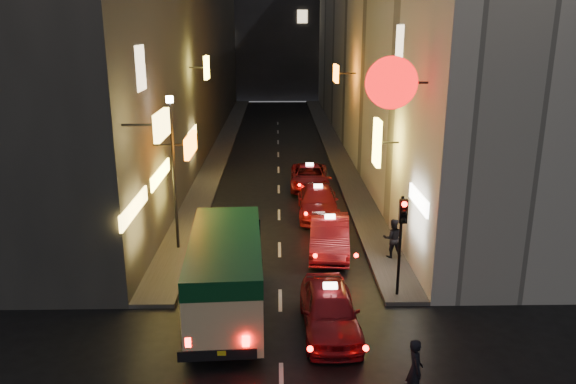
{
  "coord_description": "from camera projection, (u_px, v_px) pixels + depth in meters",
  "views": [
    {
      "loc": [
        -0.07,
        -8.72,
        8.97
      ],
      "look_at": [
        0.35,
        13.0,
        2.51
      ],
      "focal_mm": 35.0,
      "sensor_mm": 36.0,
      "label": 1
    }
  ],
  "objects": [
    {
      "name": "pedestrian_crossing",
      "position": [
        415.0,
        366.0,
        13.81
      ],
      "size": [
        0.41,
        0.62,
        1.85
      ],
      "primitive_type": "imported",
      "rotation": [
        0.0,
        0.0,
        1.59
      ],
      "color": "black",
      "rests_on": "ground"
    },
    {
      "name": "taxi_far",
      "position": [
        310.0,
        175.0,
        32.11
      ],
      "size": [
        2.12,
        4.81,
        1.68
      ],
      "color": "maroon",
      "rests_on": "ground"
    },
    {
      "name": "building_right",
      "position": [
        387.0,
        25.0,
        41.08
      ],
      "size": [
        8.11,
        52.0,
        18.0
      ],
      "color": "beige",
      "rests_on": "ground"
    },
    {
      "name": "building_far",
      "position": [
        277.0,
        9.0,
        71.04
      ],
      "size": [
        30.0,
        10.0,
        22.0
      ],
      "primitive_type": "cube",
      "color": "#343439",
      "rests_on": "ground"
    },
    {
      "name": "minibus",
      "position": [
        226.0,
        267.0,
        17.58
      ],
      "size": [
        2.51,
        6.32,
        2.67
      ],
      "color": "beige",
      "rests_on": "ground"
    },
    {
      "name": "taxi_third",
      "position": [
        318.0,
        199.0,
        27.5
      ],
      "size": [
        2.18,
        5.1,
        1.78
      ],
      "color": "maroon",
      "rests_on": "ground"
    },
    {
      "name": "lamp_post",
      "position": [
        173.0,
        163.0,
        22.23
      ],
      "size": [
        0.28,
        0.28,
        6.22
      ],
      "color": "black",
      "rests_on": "sidewalk_left"
    },
    {
      "name": "sidewalk_left",
      "position": [
        223.0,
        145.0,
        43.4
      ],
      "size": [
        1.5,
        52.0,
        0.15
      ],
      "primitive_type": "cube",
      "color": "#4C4947",
      "rests_on": "ground"
    },
    {
      "name": "building_left",
      "position": [
        168.0,
        25.0,
        40.78
      ],
      "size": [
        7.57,
        52.18,
        18.0
      ],
      "color": "#3C3A37",
      "rests_on": "ground"
    },
    {
      "name": "traffic_light",
      "position": [
        402.0,
        226.0,
        18.35
      ],
      "size": [
        0.26,
        0.43,
        3.5
      ],
      "color": "black",
      "rests_on": "sidewalk_right"
    },
    {
      "name": "sidewalk_right",
      "position": [
        333.0,
        145.0,
        43.56
      ],
      "size": [
        1.5,
        52.0,
        0.15
      ],
      "primitive_type": "cube",
      "color": "#4C4947",
      "rests_on": "ground"
    },
    {
      "name": "taxi_near",
      "position": [
        330.0,
        306.0,
        16.95
      ],
      "size": [
        2.26,
        5.24,
        1.82
      ],
      "color": "maroon",
      "rests_on": "ground"
    },
    {
      "name": "pedestrian_sidewalk",
      "position": [
        393.0,
        236.0,
        22.03
      ],
      "size": [
        0.68,
        0.44,
        1.79
      ],
      "primitive_type": "imported",
      "rotation": [
        0.0,
        0.0,
        3.12
      ],
      "color": "black",
      "rests_on": "sidewalk_right"
    },
    {
      "name": "taxi_second",
      "position": [
        330.0,
        233.0,
        22.89
      ],
      "size": [
        2.67,
        5.53,
        1.87
      ],
      "color": "maroon",
      "rests_on": "ground"
    }
  ]
}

